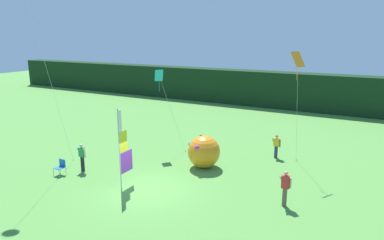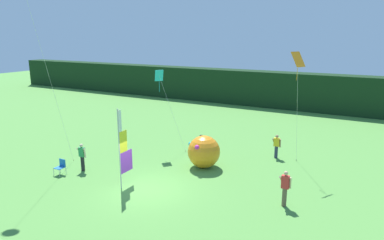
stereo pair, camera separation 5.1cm
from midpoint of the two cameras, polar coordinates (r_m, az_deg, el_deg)
ground_plane at (r=18.93m, az=-7.16°, el=-11.16°), size 120.00×120.00×0.00m
distant_treeline at (r=40.18m, az=13.64°, el=4.84°), size 80.00×2.40×3.93m
banner_flag at (r=18.70m, az=-11.09°, el=-4.78°), size 0.06×1.03×4.33m
person_near_banner at (r=21.86m, az=-17.42°, el=-5.69°), size 0.55×0.48×1.68m
person_mid_field at (r=23.68m, az=13.68°, el=-4.09°), size 0.55×0.48×1.58m
person_far_left at (r=17.30m, az=15.02°, el=-10.59°), size 0.55×0.48×1.77m
inflatable_balloon at (r=21.38m, az=2.01°, el=-5.19°), size 2.06×1.99×1.99m
folding_chair at (r=21.85m, az=-20.56°, el=-7.02°), size 0.51×0.51×0.89m
kite_orange_diamond_1 at (r=21.12m, az=16.98°, el=8.76°), size 0.82×1.90×7.00m
kite_cyan_diamond_2 at (r=23.98m, az=-5.13°, el=6.60°), size 2.16×0.64×5.62m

